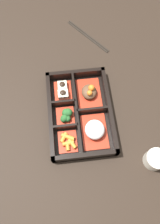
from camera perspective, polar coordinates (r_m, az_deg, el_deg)
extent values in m
plane|color=black|center=(0.82, 0.00, -0.67)|extent=(3.00, 3.00, 0.00)
cube|color=black|center=(0.81, 0.00, -0.54)|extent=(0.34, 0.23, 0.01)
cube|color=black|center=(0.80, -7.66, -0.84)|extent=(0.34, 0.01, 0.05)
cube|color=black|center=(0.81, 7.58, 0.75)|extent=(0.34, 0.01, 0.05)
cube|color=black|center=(0.87, -1.21, 9.76)|extent=(0.01, 0.23, 0.05)
cube|color=black|center=(0.75, 1.41, -11.43)|extent=(0.01, 0.23, 0.05)
cube|color=black|center=(0.79, -0.85, -0.13)|extent=(0.31, 0.01, 0.05)
cube|color=black|center=(0.81, -4.26, 2.20)|extent=(0.01, 0.09, 0.05)
cube|color=black|center=(0.78, -3.68, -4.03)|extent=(0.01, 0.09, 0.05)
cube|color=black|center=(0.80, 3.14, 0.29)|extent=(0.01, 0.11, 0.05)
cube|color=#B22D19|center=(0.84, 2.34, 4.75)|extent=(0.13, 0.09, 0.01)
ellipsoid|color=brown|center=(0.82, 2.39, 5.30)|extent=(0.06, 0.06, 0.03)
sphere|color=orange|center=(0.80, 2.53, 4.99)|extent=(0.02, 0.02, 0.02)
sphere|color=orange|center=(0.81, 3.00, 6.32)|extent=(0.02, 0.02, 0.02)
cube|color=#B22D19|center=(0.78, 3.77, -5.14)|extent=(0.13, 0.09, 0.01)
ellipsoid|color=silver|center=(0.76, 3.88, -4.60)|extent=(0.07, 0.07, 0.04)
cube|color=#B22D19|center=(0.85, -4.46, 5.29)|extent=(0.09, 0.07, 0.01)
cube|color=beige|center=(0.84, -4.63, 6.82)|extent=(0.03, 0.03, 0.02)
ellipsoid|color=black|center=(0.83, -4.70, 7.29)|extent=(0.02, 0.02, 0.01)
cube|color=beige|center=(0.82, -4.42, 4.62)|extent=(0.03, 0.04, 0.02)
ellipsoid|color=black|center=(0.81, -4.50, 5.11)|extent=(0.02, 0.02, 0.01)
cube|color=#B22D19|center=(0.80, -3.86, -1.13)|extent=(0.07, 0.07, 0.01)
sphere|color=#265B28|center=(0.78, -4.27, -1.83)|extent=(0.02, 0.02, 0.02)
sphere|color=#265B28|center=(0.79, -3.60, 0.01)|extent=(0.03, 0.03, 0.03)
sphere|color=#265B28|center=(0.78, -4.09, -1.62)|extent=(0.03, 0.03, 0.03)
sphere|color=#265B28|center=(0.78, -3.24, -1.78)|extent=(0.02, 0.02, 0.02)
sphere|color=#265B28|center=(0.79, -3.13, -0.22)|extent=(0.03, 0.03, 0.03)
cube|color=#B22D19|center=(0.77, -3.23, -7.77)|extent=(0.08, 0.07, 0.01)
cylinder|color=orange|center=(0.76, -3.25, -8.90)|extent=(0.03, 0.01, 0.01)
cylinder|color=orange|center=(0.76, -3.10, -8.16)|extent=(0.02, 0.04, 0.01)
cylinder|color=orange|center=(0.77, -4.25, -6.66)|extent=(0.04, 0.03, 0.01)
cylinder|color=orange|center=(0.77, -3.18, -6.50)|extent=(0.03, 0.05, 0.02)
cylinder|color=orange|center=(0.76, -2.06, -8.26)|extent=(0.04, 0.03, 0.01)
cylinder|color=beige|center=(0.78, 19.00, -11.61)|extent=(0.07, 0.07, 0.05)
cylinder|color=#597A38|center=(0.76, 19.50, -11.29)|extent=(0.06, 0.06, 0.01)
cylinder|color=black|center=(1.01, 2.26, 19.41)|extent=(0.19, 0.16, 0.01)
cylinder|color=black|center=(1.01, 1.88, 19.14)|extent=(0.19, 0.16, 0.01)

